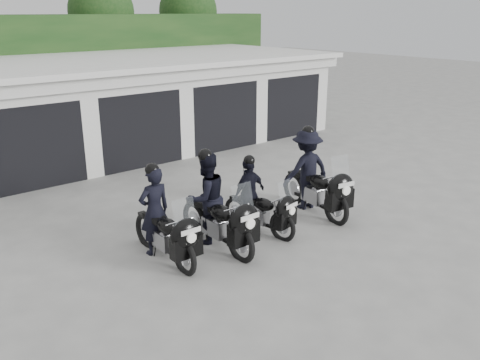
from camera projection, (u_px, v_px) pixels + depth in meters
ground at (268, 223)px, 11.16m from camera, size 80.00×80.00×0.00m
garage_block at (102, 107)px, 16.61m from camera, size 16.40×6.80×2.96m
background_vegetation at (54, 55)px, 19.96m from camera, size 20.00×3.90×5.80m
police_bike_a at (163, 222)px, 9.36m from camera, size 0.65×2.13×1.86m
police_bike_b at (212, 205)px, 9.90m from camera, size 0.90×2.28×1.99m
police_bike_c at (255, 198)px, 10.61m from camera, size 0.97×1.91×1.67m
police_bike_d at (311, 174)px, 11.64m from camera, size 1.30×2.32×2.03m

